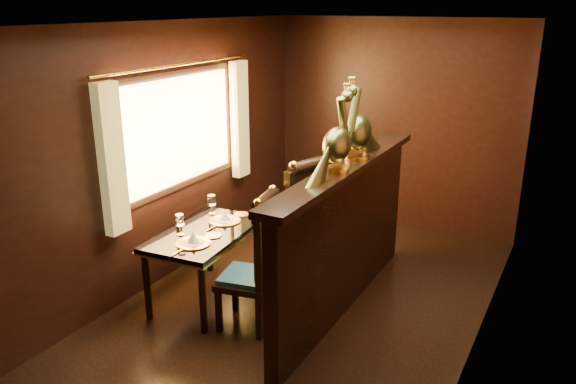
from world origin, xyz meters
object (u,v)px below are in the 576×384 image
at_px(dining_table, 205,238).
at_px(chair_right, 304,229).
at_px(peacock_left, 337,129).
at_px(chair_left, 258,258).
at_px(peacock_right, 359,117).

height_order(dining_table, chair_right, chair_right).
distance_m(chair_right, peacock_left, 1.03).
distance_m(chair_left, peacock_left, 1.24).
xyz_separation_m(chair_right, peacock_left, (0.35, -0.13, 0.96)).
bearing_deg(peacock_left, chair_right, 159.90).
xyz_separation_m(chair_right, peacock_right, (0.35, 0.31, 0.98)).
distance_m(chair_left, peacock_right, 1.46).
relative_size(dining_table, chair_left, 0.99).
bearing_deg(peacock_right, peacock_left, -90.00).
relative_size(chair_left, chair_right, 0.87).
bearing_deg(chair_right, peacock_left, -1.78).
bearing_deg(peacock_left, dining_table, -169.18).
distance_m(dining_table, peacock_left, 1.63).
relative_size(dining_table, peacock_right, 1.67).
distance_m(dining_table, chair_right, 0.91).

